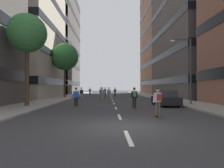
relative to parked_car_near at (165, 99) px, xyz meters
name	(u,v)px	position (x,y,z in m)	size (l,w,h in m)	color
ground_plane	(112,98)	(-4.86, 14.44, -0.70)	(147.05, 147.05, 0.00)	#333335
sidewalk_left	(67,97)	(-12.82, 17.50, -0.63)	(3.81, 67.40, 0.14)	gray
sidewalk_right	(154,97)	(3.11, 17.50, -0.63)	(3.81, 67.40, 0.14)	gray
lane_markings	(111,98)	(-4.86, 15.43, -0.70)	(0.16, 57.20, 0.01)	silver
building_left_far	(47,41)	(-22.11, 36.44, 13.80)	(14.90, 23.69, 28.83)	#4C4744
building_right_mid	(204,18)	(12.40, 17.41, 13.91)	(14.90, 21.56, 29.03)	#4C4744
building_right_far	(171,32)	(12.40, 36.44, 16.48)	(14.90, 16.70, 34.17)	#9E6B51
parked_car_near	(165,99)	(0.00, 0.00, 0.00)	(1.82, 4.40, 1.52)	black
street_tree_near	(65,57)	(-12.82, 15.15, 6.25)	(4.60, 4.60, 9.13)	#4C3823
street_tree_mid	(27,34)	(-12.82, -0.98, 5.92)	(3.48, 3.48, 8.29)	#4C3823
streetlamp_right	(187,64)	(2.36, 0.56, 3.44)	(2.13, 0.30, 6.50)	#3F3F44
skater_0	(76,96)	(-8.41, -0.97, 0.29)	(0.56, 0.92, 1.78)	brown
skater_1	(101,92)	(-6.59, 13.19, 0.32)	(0.55, 0.92, 1.78)	brown
skater_2	(115,91)	(-4.08, 19.24, 0.32)	(0.56, 0.92, 1.78)	brown
skater_3	(105,91)	(-6.02, 22.71, 0.32)	(0.57, 0.92, 1.78)	brown
skater_4	(134,96)	(-3.31, -2.36, 0.32)	(0.53, 0.90, 1.78)	brown
skater_5	(158,100)	(-2.55, -7.25, 0.32)	(0.57, 0.92, 1.78)	brown
skater_6	(109,92)	(-5.33, 12.45, 0.32)	(0.55, 0.92, 1.78)	brown
skater_7	(90,91)	(-9.25, 23.52, 0.32)	(0.54, 0.91, 1.78)	brown
skater_8	(102,93)	(-6.31, 9.63, 0.32)	(0.57, 0.92, 1.78)	brown
skater_9	(81,93)	(-9.06, 7.84, 0.32)	(0.56, 0.92, 1.78)	brown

